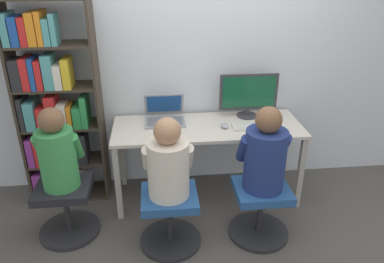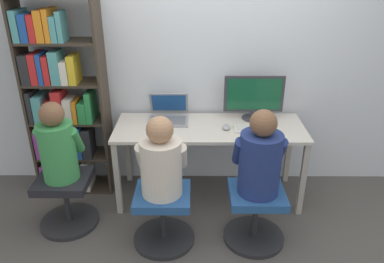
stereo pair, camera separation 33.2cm
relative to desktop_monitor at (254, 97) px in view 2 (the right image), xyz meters
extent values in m
plane|color=#4C4742|center=(-0.42, -0.51, -0.99)|extent=(14.00, 14.00, 0.00)
cube|color=silver|center=(-0.42, 0.20, 0.31)|extent=(10.00, 0.05, 2.60)
cube|color=beige|center=(-0.42, -0.19, -0.24)|extent=(1.76, 0.65, 0.03)
cube|color=#ADA497|center=(-1.26, -0.47, -0.62)|extent=(0.05, 0.05, 0.74)
cube|color=#ADA497|center=(0.42, -0.47, -0.62)|extent=(0.05, 0.05, 0.74)
cube|color=#ADA497|center=(-1.26, 0.10, -0.62)|extent=(0.05, 0.05, 0.74)
cube|color=#ADA497|center=(0.42, 0.10, -0.62)|extent=(0.05, 0.05, 0.74)
cylinder|color=#333338|center=(0.00, 0.00, -0.22)|extent=(0.20, 0.20, 0.01)
cylinder|color=#333338|center=(0.00, 0.00, -0.18)|extent=(0.04, 0.04, 0.06)
cube|color=#333338|center=(0.00, 0.00, 0.03)|extent=(0.57, 0.02, 0.35)
cube|color=#144C2D|center=(0.00, -0.01, 0.03)|extent=(0.51, 0.01, 0.30)
cube|color=gray|center=(-0.81, -0.09, -0.21)|extent=(0.38, 0.25, 0.02)
cube|color=slate|center=(-0.81, -0.09, -0.20)|extent=(0.33, 0.20, 0.00)
cube|color=gray|center=(-0.81, 0.09, -0.09)|extent=(0.38, 0.12, 0.23)
cube|color=#19478C|center=(-0.81, 0.08, -0.09)|extent=(0.33, 0.10, 0.19)
cube|color=silver|center=(-0.01, -0.26, -0.21)|extent=(0.39, 0.17, 0.02)
cube|color=#BAB8AD|center=(-0.01, -0.26, -0.20)|extent=(0.36, 0.13, 0.00)
ellipsoid|color=#99999E|center=(-0.27, -0.23, -0.21)|extent=(0.07, 0.11, 0.03)
cylinder|color=#262628|center=(-0.05, -0.82, -0.97)|extent=(0.52, 0.52, 0.04)
cylinder|color=#262628|center=(-0.05, -0.82, -0.76)|extent=(0.05, 0.05, 0.38)
cube|color=#234C84|center=(-0.05, -0.82, -0.54)|extent=(0.45, 0.41, 0.07)
cylinder|color=#262628|center=(-0.82, -0.85, -0.97)|extent=(0.52, 0.52, 0.04)
cylinder|color=#262628|center=(-0.82, -0.85, -0.76)|extent=(0.05, 0.05, 0.38)
cube|color=#234C84|center=(-0.82, -0.85, -0.54)|extent=(0.45, 0.41, 0.07)
cylinder|color=navy|center=(-0.05, -0.82, -0.25)|extent=(0.33, 0.33, 0.51)
sphere|color=brown|center=(-0.05, -0.82, 0.10)|extent=(0.21, 0.21, 0.21)
cylinder|color=navy|center=(-0.21, -0.75, -0.18)|extent=(0.09, 0.22, 0.29)
cylinder|color=navy|center=(0.10, -0.75, -0.18)|extent=(0.09, 0.22, 0.29)
cylinder|color=beige|center=(-0.82, -0.85, -0.27)|extent=(0.32, 0.32, 0.46)
sphere|color=#A87A56|center=(-0.82, -0.85, 0.05)|extent=(0.21, 0.21, 0.21)
cylinder|color=beige|center=(-0.97, -0.78, -0.21)|extent=(0.09, 0.21, 0.26)
cylinder|color=beige|center=(-0.67, -0.78, -0.21)|extent=(0.09, 0.21, 0.26)
cube|color=#382D23|center=(-2.12, -0.03, -0.03)|extent=(0.02, 0.31, 1.91)
cube|color=#382D23|center=(-1.41, -0.03, -0.03)|extent=(0.02, 0.31, 1.91)
cube|color=#382D23|center=(-1.77, -0.03, -0.98)|extent=(0.69, 0.30, 0.02)
cube|color=#382D23|center=(-1.77, -0.03, -0.60)|extent=(0.69, 0.30, 0.02)
cube|color=#382D23|center=(-1.77, -0.03, -0.22)|extent=(0.69, 0.30, 0.02)
cube|color=#382D23|center=(-1.77, -0.03, 0.15)|extent=(0.69, 0.30, 0.02)
cube|color=#382D23|center=(-1.77, -0.03, 0.53)|extent=(0.69, 0.30, 0.02)
cube|color=#8C338C|center=(-2.06, -0.06, -0.82)|extent=(0.09, 0.25, 0.28)
cube|color=gold|center=(-1.97, -0.05, -0.82)|extent=(0.08, 0.26, 0.28)
cube|color=#2D8C47|center=(-1.90, -0.07, -0.83)|extent=(0.04, 0.22, 0.27)
cube|color=teal|center=(-1.85, -0.05, -0.81)|extent=(0.05, 0.26, 0.30)
cube|color=gold|center=(-1.79, -0.06, -0.80)|extent=(0.04, 0.25, 0.32)
cube|color=#262628|center=(-1.73, -0.08, -0.85)|extent=(0.07, 0.21, 0.22)
cube|color=silver|center=(-1.66, -0.05, -0.81)|extent=(0.06, 0.26, 0.31)
cube|color=#8C338C|center=(-2.07, -0.08, -0.45)|extent=(0.06, 0.19, 0.28)
cube|color=red|center=(-2.01, -0.05, -0.44)|extent=(0.04, 0.25, 0.29)
cube|color=gold|center=(-1.96, -0.07, -0.49)|extent=(0.05, 0.22, 0.20)
cube|color=#2D8C47|center=(-1.90, -0.09, -0.44)|extent=(0.06, 0.19, 0.29)
cube|color=#2D8C47|center=(-1.82, -0.09, -0.48)|extent=(0.08, 0.18, 0.22)
cube|color=#262628|center=(-1.75, -0.07, -0.45)|extent=(0.06, 0.23, 0.28)
cube|color=#1E4C9E|center=(-1.68, -0.05, -0.43)|extent=(0.06, 0.26, 0.32)
cube|color=#262628|center=(-1.60, -0.08, -0.44)|extent=(0.08, 0.21, 0.30)
cube|color=#262628|center=(-2.08, -0.05, -0.06)|extent=(0.04, 0.26, 0.30)
cube|color=teal|center=(-2.01, -0.05, -0.08)|extent=(0.09, 0.25, 0.26)
cube|color=red|center=(-1.92, -0.08, -0.11)|extent=(0.08, 0.20, 0.20)
cube|color=red|center=(-1.83, -0.07, -0.06)|extent=(0.09, 0.23, 0.31)
cube|color=silver|center=(-1.73, -0.09, -0.09)|extent=(0.08, 0.18, 0.23)
cube|color=orange|center=(-1.67, -0.08, -0.10)|extent=(0.04, 0.20, 0.21)
cube|color=#2D8C47|center=(-1.61, -0.05, -0.11)|extent=(0.07, 0.26, 0.20)
cube|color=#2D8C47|center=(-1.54, -0.05, -0.06)|extent=(0.05, 0.25, 0.29)
cube|color=#262628|center=(-2.06, -0.09, 0.30)|extent=(0.08, 0.18, 0.27)
cube|color=red|center=(-1.98, -0.06, 0.30)|extent=(0.06, 0.24, 0.27)
cube|color=#1E4C9E|center=(-1.92, -0.07, 0.30)|extent=(0.04, 0.22, 0.27)
cube|color=red|center=(-1.87, -0.09, 0.29)|extent=(0.05, 0.17, 0.26)
cube|color=teal|center=(-1.79, -0.08, 0.31)|extent=(0.08, 0.21, 0.30)
cube|color=silver|center=(-1.72, -0.09, 0.27)|extent=(0.06, 0.19, 0.21)
cube|color=gold|center=(-1.65, -0.07, 0.30)|extent=(0.07, 0.21, 0.26)
cube|color=teal|center=(-2.07, -0.05, 0.67)|extent=(0.06, 0.26, 0.26)
cube|color=#1E4C9E|center=(-2.00, -0.08, 0.66)|extent=(0.07, 0.20, 0.24)
cube|color=red|center=(-1.93, -0.08, 0.66)|extent=(0.06, 0.20, 0.23)
cube|color=orange|center=(-1.87, -0.06, 0.67)|extent=(0.07, 0.24, 0.26)
cube|color=orange|center=(-1.80, -0.05, 0.68)|extent=(0.04, 0.25, 0.27)
cube|color=teal|center=(-1.75, -0.08, 0.65)|extent=(0.05, 0.19, 0.22)
cube|color=teal|center=(-1.70, -0.09, 0.67)|extent=(0.04, 0.18, 0.26)
cylinder|color=#262628|center=(-1.69, -0.63, -0.97)|extent=(0.52, 0.52, 0.04)
cylinder|color=#262628|center=(-1.69, -0.63, -0.76)|extent=(0.05, 0.05, 0.38)
cube|color=black|center=(-1.69, -0.63, -0.54)|extent=(0.45, 0.41, 0.07)
cylinder|color=#388C47|center=(-1.69, -0.63, -0.26)|extent=(0.29, 0.29, 0.50)
sphere|color=brown|center=(-1.69, -0.63, 0.08)|extent=(0.20, 0.20, 0.20)
cylinder|color=#388C47|center=(-1.83, -0.56, -0.18)|extent=(0.08, 0.21, 0.28)
cylinder|color=#388C47|center=(-1.55, -0.56, -0.18)|extent=(0.08, 0.21, 0.28)
camera|label=1|loc=(-0.90, -3.33, 1.22)|focal=35.00mm
camera|label=2|loc=(-0.57, -3.35, 1.22)|focal=35.00mm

